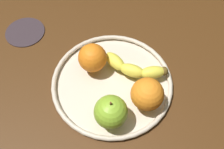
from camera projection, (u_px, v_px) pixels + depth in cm
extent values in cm
cube|color=#452710|center=(112.00, 88.00, 70.28)|extent=(114.05, 114.05, 4.00)
cylinder|color=beige|center=(112.00, 84.00, 68.34)|extent=(30.64, 30.64, 0.60)
torus|color=beige|center=(112.00, 82.00, 67.58)|extent=(31.92, 31.92, 1.20)
ellipsoid|color=yellow|center=(115.00, 61.00, 68.36)|extent=(7.40, 4.62, 3.33)
ellipsoid|color=yellow|center=(132.00, 71.00, 66.78)|extent=(7.54, 5.12, 3.33)
ellipsoid|color=yellow|center=(153.00, 72.00, 66.47)|extent=(7.26, 7.17, 3.33)
ellipsoid|color=brown|center=(164.00, 71.00, 66.69)|extent=(3.06, 3.06, 2.33)
sphere|color=#87B52D|center=(111.00, 112.00, 58.04)|extent=(7.89, 7.89, 7.89)
cylinder|color=#593819|center=(111.00, 104.00, 54.54)|extent=(0.44, 0.44, 1.20)
sphere|color=orange|center=(146.00, 95.00, 60.25)|extent=(8.00, 8.00, 8.00)
sphere|color=orange|center=(92.00, 58.00, 66.39)|extent=(7.53, 7.53, 7.53)
cylinder|color=#30252A|center=(25.00, 32.00, 78.16)|extent=(11.89, 11.89, 0.60)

